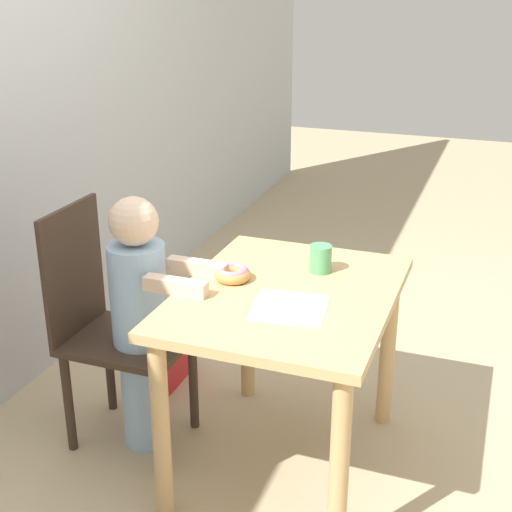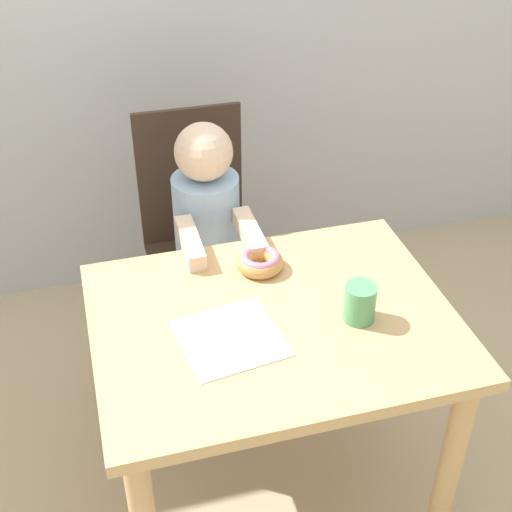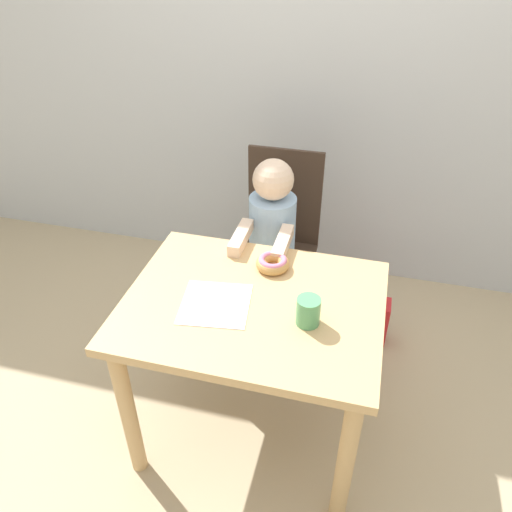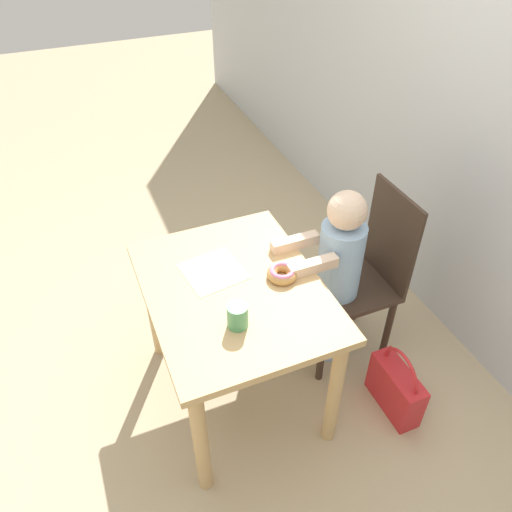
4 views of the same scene
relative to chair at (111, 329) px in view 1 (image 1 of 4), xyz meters
The scene contains 8 objects.
ground_plane 0.82m from the chair, 85.24° to the right, with size 12.00×12.00×0.00m, color tan.
dining_table 0.69m from the chair, 85.24° to the right, with size 0.91×0.71×0.71m.
chair is the anchor object (origin of this frame).
child_figure 0.15m from the chair, 90.00° to the right, with size 0.23×0.41×1.00m.
donut 0.54m from the chair, 80.40° to the right, with size 0.13×0.13×0.05m.
napkin 0.77m from the chair, 95.35° to the right, with size 0.27×0.27×0.00m.
handbag 0.54m from the chair, ahead, with size 0.31×0.11×0.37m.
cup 0.83m from the chair, 70.50° to the right, with size 0.08×0.08×0.10m.
Camera 1 is at (-2.11, -0.66, 1.72)m, focal length 50.00 mm.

